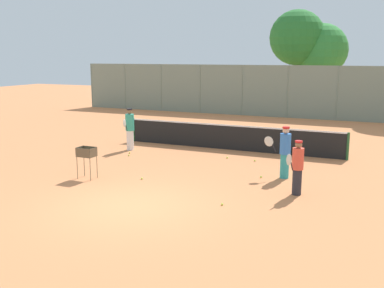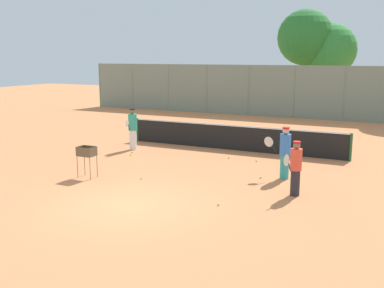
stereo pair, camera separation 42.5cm
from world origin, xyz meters
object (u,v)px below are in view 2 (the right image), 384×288
(player_white_outfit, at_px, (285,152))
(player_yellow_shirt, at_px, (133,128))
(player_red_cap, at_px, (296,168))
(tennis_net, at_px, (233,137))
(ball_cart, at_px, (87,154))

(player_white_outfit, distance_m, player_yellow_shirt, 7.16)
(player_red_cap, distance_m, player_yellow_shirt, 8.38)
(tennis_net, distance_m, player_yellow_shirt, 4.24)
(player_white_outfit, height_order, ball_cart, player_white_outfit)
(player_red_cap, height_order, ball_cart, player_red_cap)
(tennis_net, distance_m, ball_cart, 6.74)
(player_yellow_shirt, distance_m, ball_cart, 4.55)
(player_white_outfit, height_order, player_red_cap, player_white_outfit)
(player_white_outfit, bearing_deg, tennis_net, -56.38)
(player_white_outfit, bearing_deg, ball_cart, 16.80)
(tennis_net, height_order, player_white_outfit, player_white_outfit)
(player_red_cap, xyz_separation_m, player_yellow_shirt, (-7.66, 3.41, 0.09))
(ball_cart, bearing_deg, tennis_net, 66.12)
(tennis_net, xyz_separation_m, ball_cart, (-2.73, -6.16, 0.24))
(tennis_net, relative_size, ball_cart, 9.28)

